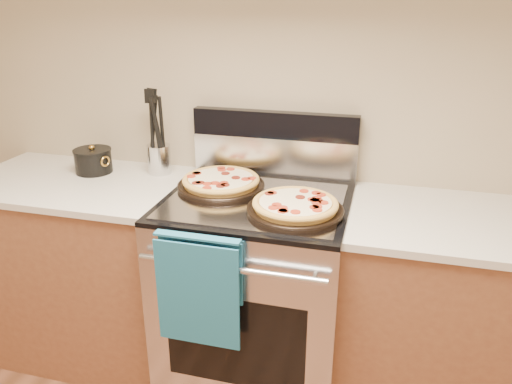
% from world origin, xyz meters
% --- Properties ---
extents(wall_back, '(4.00, 0.00, 4.00)m').
position_xyz_m(wall_back, '(0.00, 2.00, 1.35)').
color(wall_back, tan).
rests_on(wall_back, ground).
extents(range_body, '(0.76, 0.68, 0.90)m').
position_xyz_m(range_body, '(0.00, 1.65, 0.45)').
color(range_body, '#B7B7BC').
rests_on(range_body, ground).
extents(oven_window, '(0.56, 0.01, 0.40)m').
position_xyz_m(oven_window, '(0.00, 1.31, 0.45)').
color(oven_window, black).
rests_on(oven_window, range_body).
extents(cooktop, '(0.76, 0.68, 0.02)m').
position_xyz_m(cooktop, '(0.00, 1.65, 0.91)').
color(cooktop, black).
rests_on(cooktop, range_body).
extents(backsplash_lower, '(0.76, 0.06, 0.18)m').
position_xyz_m(backsplash_lower, '(0.00, 1.96, 1.01)').
color(backsplash_lower, silver).
rests_on(backsplash_lower, cooktop).
extents(backsplash_upper, '(0.76, 0.06, 0.12)m').
position_xyz_m(backsplash_upper, '(0.00, 1.96, 1.16)').
color(backsplash_upper, black).
rests_on(backsplash_upper, backsplash_lower).
extents(oven_handle, '(0.70, 0.03, 0.03)m').
position_xyz_m(oven_handle, '(0.00, 1.27, 0.80)').
color(oven_handle, silver).
rests_on(oven_handle, range_body).
extents(dish_towel, '(0.32, 0.05, 0.42)m').
position_xyz_m(dish_towel, '(-0.12, 1.27, 0.70)').
color(dish_towel, '#195F7E').
rests_on(dish_towel, oven_handle).
extents(foil_sheet, '(0.70, 0.55, 0.01)m').
position_xyz_m(foil_sheet, '(0.00, 1.62, 0.92)').
color(foil_sheet, gray).
rests_on(foil_sheet, cooktop).
extents(cabinet_left, '(1.00, 0.62, 0.88)m').
position_xyz_m(cabinet_left, '(-0.88, 1.68, 0.44)').
color(cabinet_left, brown).
rests_on(cabinet_left, ground).
extents(countertop_left, '(1.02, 0.64, 0.03)m').
position_xyz_m(countertop_left, '(-0.88, 1.68, 0.90)').
color(countertop_left, beige).
rests_on(countertop_left, cabinet_left).
extents(cabinet_right, '(1.00, 0.62, 0.88)m').
position_xyz_m(cabinet_right, '(0.88, 1.68, 0.44)').
color(cabinet_right, brown).
rests_on(cabinet_right, ground).
extents(countertop_right, '(1.02, 0.64, 0.03)m').
position_xyz_m(countertop_right, '(0.88, 1.68, 0.90)').
color(countertop_right, beige).
rests_on(countertop_right, cabinet_right).
extents(pepperoni_pizza_back, '(0.48, 0.48, 0.05)m').
position_xyz_m(pepperoni_pizza_back, '(-0.18, 1.72, 0.95)').
color(pepperoni_pizza_back, '#BF8B3A').
rests_on(pepperoni_pizza_back, foil_sheet).
extents(pepperoni_pizza_front, '(0.45, 0.45, 0.05)m').
position_xyz_m(pepperoni_pizza_front, '(0.18, 1.54, 0.95)').
color(pepperoni_pizza_front, '#BF8B3A').
rests_on(pepperoni_pizza_front, foil_sheet).
extents(utensil_crock, '(0.14, 0.14, 0.14)m').
position_xyz_m(utensil_crock, '(-0.54, 1.87, 0.98)').
color(utensil_crock, silver).
rests_on(utensil_crock, countertop_left).
extents(saucepan, '(0.22, 0.22, 0.11)m').
position_xyz_m(saucepan, '(-0.85, 1.80, 0.96)').
color(saucepan, black).
rests_on(saucepan, countertop_left).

